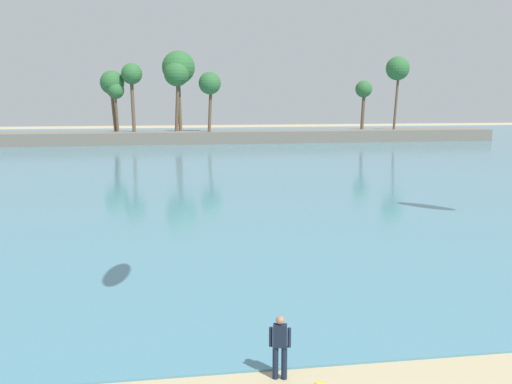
% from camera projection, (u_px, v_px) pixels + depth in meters
% --- Properties ---
extents(sea, '(220.00, 110.66, 0.06)m').
position_uv_depth(sea, '(190.00, 154.00, 68.50)').
color(sea, teal).
rests_on(sea, ground).
extents(palm_headland, '(94.39, 7.03, 13.53)m').
position_uv_depth(palm_headland, '(176.00, 119.00, 82.80)').
color(palm_headland, slate).
rests_on(palm_headland, ground).
extents(person_at_waterline, '(0.54, 0.28, 1.67)m').
position_uv_depth(person_at_waterline, '(280.00, 345.00, 14.07)').
color(person_at_waterline, '#141E33').
rests_on(person_at_waterline, ground).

